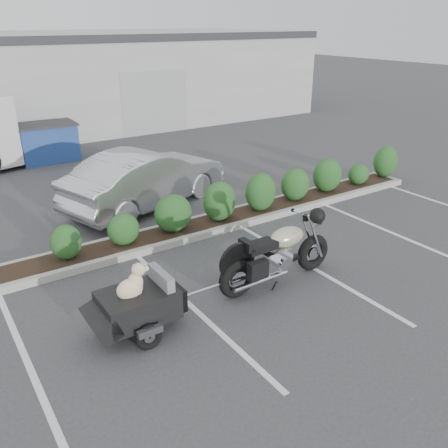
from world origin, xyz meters
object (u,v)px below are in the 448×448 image
dumpster (47,142)px  motorcycle (278,255)px  pet_trailer (137,304)px  sedan (146,178)px

dumpster → motorcycle: bearing=-82.2°
pet_trailer → sedan: bearing=63.0°
motorcycle → dumpster: bearing=96.3°
sedan → motorcycle: bearing=165.1°
motorcycle → pet_trailer: (-2.79, 0.03, -0.07)m
motorcycle → sedan: size_ratio=0.56×
sedan → dumpster: (-0.98, 5.89, -0.10)m
motorcycle → dumpster: (-1.25, 10.90, 0.07)m
pet_trailer → dumpster: (1.54, 10.87, 0.14)m
dumpster → pet_trailer: bearing=-96.8°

